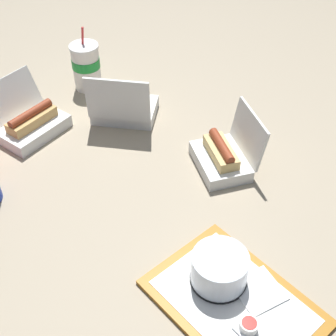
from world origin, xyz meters
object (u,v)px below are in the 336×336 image
at_px(food_tray, 234,302).
at_px(clamshell_hotdog_back, 30,122).
at_px(ketchup_cup, 249,326).
at_px(clamshell_sandwich_front, 124,105).
at_px(soda_cup_center, 86,66).
at_px(cake_container, 219,269).
at_px(clamshell_hotdog_left, 224,155).

xyz_separation_m(food_tray, clamshell_hotdog_back, (0.85, -0.10, 0.03)).
bearing_deg(food_tray, ketchup_cup, 149.38).
distance_m(clamshell_sandwich_front, soda_cup_center, 0.24).
relative_size(cake_container, ketchup_cup, 3.31).
height_order(food_tray, clamshell_hotdog_back, clamshell_hotdog_back).
height_order(clamshell_hotdog_left, soda_cup_center, soda_cup_center).
xyz_separation_m(food_tray, clamshell_sandwich_front, (0.68, -0.35, 0.04)).
bearing_deg(clamshell_hotdog_left, food_tray, 128.42).
bearing_deg(clamshell_sandwich_front, food_tray, 152.73).
xyz_separation_m(ketchup_cup, clamshell_hotdog_back, (0.91, -0.13, 0.01)).
relative_size(cake_container, clamshell_hotdog_back, 0.60).
height_order(clamshell_hotdog_back, clamshell_sandwich_front, clamshell_sandwich_front).
xyz_separation_m(clamshell_hotdog_back, soda_cup_center, (0.06, -0.30, 0.05)).
bearing_deg(food_tray, soda_cup_center, -23.58).
relative_size(food_tray, clamshell_hotdog_left, 1.67).
bearing_deg(clamshell_hotdog_left, clamshell_sandwich_front, 1.61).
bearing_deg(clamshell_hotdog_left, ketchup_cup, 131.17).
distance_m(cake_container, clamshell_sandwich_front, 0.70).
bearing_deg(soda_cup_center, clamshell_hotdog_left, 176.77).
distance_m(ketchup_cup, clamshell_hotdog_left, 0.53).
bearing_deg(ketchup_cup, cake_container, -26.07).
height_order(ketchup_cup, clamshell_hotdog_left, clamshell_hotdog_left).
distance_m(clamshell_hotdog_left, soda_cup_center, 0.62).
distance_m(food_tray, clamshell_hotdog_back, 0.85).
relative_size(food_tray, soda_cup_center, 1.78).
bearing_deg(cake_container, clamshell_hotdog_left, -56.13).
xyz_separation_m(ketchup_cup, clamshell_sandwich_front, (0.74, -0.39, 0.02)).
bearing_deg(clamshell_sandwich_front, ketchup_cup, 152.45).
bearing_deg(soda_cup_center, clamshell_sandwich_front, 168.59).
bearing_deg(clamshell_hotdog_back, clamshell_hotdog_left, -154.59).
height_order(food_tray, ketchup_cup, ketchup_cup).
bearing_deg(clamshell_sandwich_front, clamshell_hotdog_left, -178.39).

